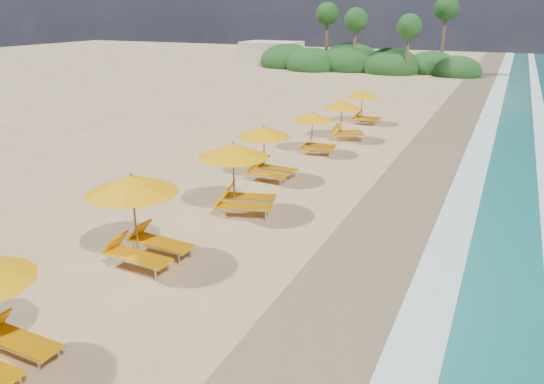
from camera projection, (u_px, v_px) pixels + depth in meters
The scene contains 11 objects.
ground at pixel (272, 226), 17.29m from camera, with size 160.00×160.00×0.00m, color tan.
wet_sand at pixel (393, 248), 15.72m from camera, with size 4.00×160.00×0.01m, color olive.
surf_foam at pixel (489, 264), 14.65m from camera, with size 4.00×160.00×0.01m.
station_3 at pixel (140, 213), 14.45m from camera, with size 2.91×2.71×2.60m.
station_4 at pixel (239, 173), 18.11m from camera, with size 3.18×3.09×2.53m.
station_5 at pixel (268, 149), 21.71m from camera, with size 2.57×2.40×2.29m.
station_6 at pixel (315, 130), 25.64m from camera, with size 2.43×2.30×2.08m.
station_7 at pixel (344, 117), 28.39m from camera, with size 2.87×2.84×2.19m.
station_8 at pixel (364, 105), 32.35m from camera, with size 2.25×2.08×2.07m.
treeline at pixel (358, 62), 59.89m from camera, with size 25.80×8.80×9.74m.
beach_building at pixel (272, 53), 66.62m from camera, with size 7.00×5.00×2.80m, color beige.
Camera 1 is at (6.62, -14.49, 6.82)m, focal length 34.52 mm.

